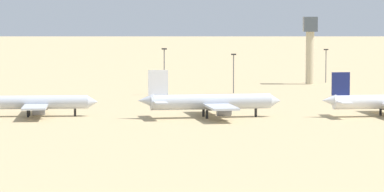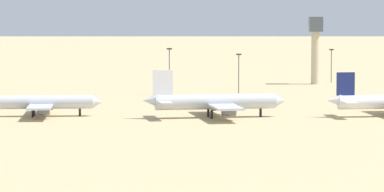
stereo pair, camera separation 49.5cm
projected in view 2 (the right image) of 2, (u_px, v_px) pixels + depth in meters
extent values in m
plane|color=tan|center=(218.00, 117.00, 307.59)|extent=(4000.00, 4000.00, 0.00)
cylinder|color=silver|center=(33.00, 102.00, 309.38)|extent=(30.19, 5.71, 3.75)
cone|color=silver|center=(93.00, 102.00, 310.51)|extent=(3.04, 3.74, 3.56)
cube|color=silver|center=(37.00, 104.00, 309.49)|extent=(8.33, 30.36, 0.53)
cylinder|color=slate|center=(42.00, 107.00, 316.66)|extent=(3.50, 2.28, 2.06)
cylinder|color=slate|center=(39.00, 111.00, 302.68)|extent=(3.50, 2.28, 2.06)
cylinder|color=black|center=(75.00, 112.00, 310.42)|extent=(0.66, 0.66, 2.06)
cylinder|color=black|center=(29.00, 112.00, 311.76)|extent=(0.66, 0.66, 2.06)
cylinder|color=black|center=(28.00, 114.00, 307.29)|extent=(0.66, 0.66, 2.06)
cylinder|color=silver|center=(211.00, 102.00, 306.16)|extent=(33.45, 9.72, 4.15)
cone|color=silver|center=(275.00, 101.00, 309.29)|extent=(3.74, 4.42, 3.95)
cone|color=silver|center=(145.00, 101.00, 302.98)|extent=(4.69, 4.18, 3.53)
cube|color=white|center=(158.00, 83.00, 303.18)|extent=(5.41, 1.43, 6.75)
cube|color=silver|center=(156.00, 100.00, 307.69)|extent=(4.47, 7.52, 0.37)
cube|color=silver|center=(160.00, 102.00, 299.54)|extent=(4.47, 7.52, 0.37)
cube|color=silver|center=(215.00, 104.00, 306.39)|extent=(12.59, 33.94, 0.58)
cylinder|color=slate|center=(213.00, 107.00, 314.34)|extent=(4.07, 2.88, 2.28)
cylinder|color=slate|center=(224.00, 112.00, 299.06)|extent=(4.07, 2.88, 2.28)
cylinder|color=black|center=(256.00, 113.00, 308.62)|extent=(0.73, 0.73, 2.28)
cylinder|color=black|center=(204.00, 113.00, 308.61)|extent=(0.73, 0.73, 2.28)
cylinder|color=black|center=(207.00, 115.00, 303.72)|extent=(0.73, 0.73, 2.28)
cone|color=white|center=(329.00, 100.00, 306.89)|extent=(4.31, 3.81, 3.31)
cube|color=navy|center=(341.00, 84.00, 306.97)|extent=(5.08, 1.18, 6.33)
cube|color=white|center=(337.00, 100.00, 311.21)|extent=(4.00, 6.99, 0.35)
cube|color=white|center=(344.00, 102.00, 303.53)|extent=(4.00, 6.99, 0.35)
cylinder|color=black|center=(381.00, 112.00, 311.69)|extent=(0.68, 0.68, 2.14)
cylinder|color=#C6B793|center=(310.00, 58.00, 428.62)|extent=(3.20, 3.20, 20.11)
cube|color=#4C5660|center=(311.00, 24.00, 427.53)|extent=(5.20, 5.20, 5.67)
cylinder|color=#59595E|center=(326.00, 66.00, 436.69)|extent=(0.36, 0.36, 12.65)
cube|color=#333333|center=(327.00, 50.00, 436.13)|extent=(1.80, 0.50, 0.50)
cylinder|color=#59595E|center=(234.00, 74.00, 386.95)|extent=(0.36, 0.36, 13.17)
cube|color=#333333|center=(234.00, 54.00, 386.37)|extent=(1.80, 0.50, 0.50)
cylinder|color=#59595E|center=(165.00, 72.00, 380.52)|extent=(0.36, 0.36, 15.35)
cube|color=#333333|center=(165.00, 49.00, 379.85)|extent=(1.80, 0.50, 0.50)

